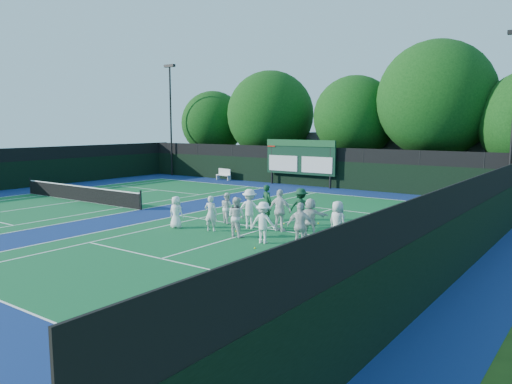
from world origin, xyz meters
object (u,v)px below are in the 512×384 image
Objects in this scene: scoreboard at (300,158)px; coach_left at (267,203)px; bench at (224,174)px; tennis_net at (80,193)px.

coach_left is at bearing -65.35° from scoreboard.
scoreboard is 14.28m from coach_left.
coach_left reaches higher than bench.
tennis_net is (-6.99, -14.59, -1.70)m from scoreboard.
coach_left is at bearing -43.66° from bench.
bench is 0.89× the size of coach_left.
tennis_net reaches higher than bench.
scoreboard reaches higher than coach_left.
tennis_net is 6.40× the size of coach_left.
tennis_net is at bearing -88.40° from bench.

